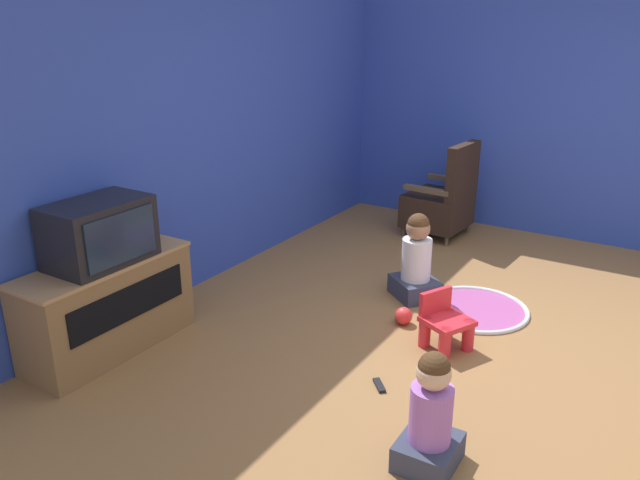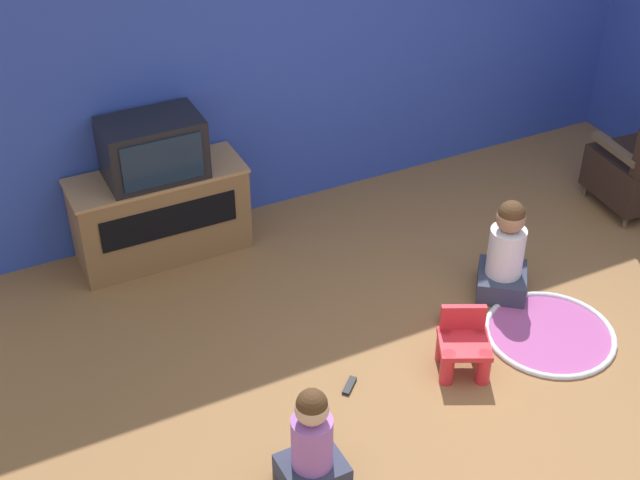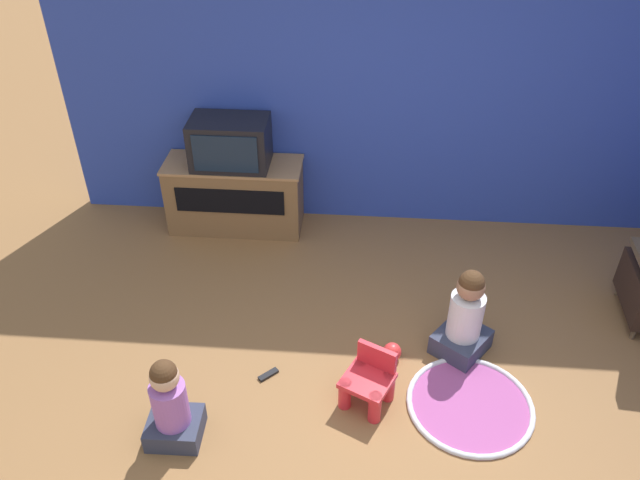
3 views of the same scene
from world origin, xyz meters
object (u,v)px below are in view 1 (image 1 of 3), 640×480
tv_cabinet (107,304)px  black_armchair (442,202)px  television (99,232)px  remote_control (379,385)px  child_watching_left (431,418)px  yellow_kid_chair (445,325)px  toy_ball (404,316)px  child_watching_center (416,262)px

tv_cabinet → black_armchair: black_armchair is taller
television → remote_control: television is taller
child_watching_left → tv_cabinet: bearing=90.0°
television → black_armchair: bearing=-16.7°
tv_cabinet → television: (0.00, -0.01, 0.52)m
child_watching_left → remote_control: child_watching_left is taller
yellow_kid_chair → toy_ball: yellow_kid_chair is taller
television → remote_control: size_ratio=4.77×
television → child_watching_center: 2.45m
child_watching_left → remote_control: bearing=45.5°
television → remote_control: bearing=-72.9°
tv_cabinet → toy_ball: tv_cabinet is taller
child_watching_center → remote_control: bearing=142.0°
television → child_watching_left: (0.05, -2.33, -0.58)m
television → child_watching_left: bearing=-88.8°
tv_cabinet → television: television is taller
television → child_watching_left: television is taller
tv_cabinet → child_watching_center: bearing=-37.3°
tv_cabinet → child_watching_left: (0.05, -2.34, -0.05)m
television → black_armchair: (3.47, -1.04, -0.49)m
child_watching_left → child_watching_center: 2.06m
toy_ball → child_watching_left: bearing=-150.6°
child_watching_center → remote_control: size_ratio=5.17×
television → child_watching_center: television is taller
black_armchair → child_watching_left: black_armchair is taller
child_watching_center → television: bearing=90.1°
child_watching_left → child_watching_center: child_watching_center is taller
toy_ball → black_armchair: bearing=14.3°
toy_ball → remote_control: 0.89m
toy_ball → child_watching_center: bearing=14.4°
television → yellow_kid_chair: size_ratio=1.67×
black_armchair → toy_ball: size_ratio=7.52×
tv_cabinet → yellow_kid_chair: bearing=-57.6°
child_watching_left → child_watching_center: size_ratio=0.91×
television → child_watching_center: (1.90, -1.44, -0.55)m
black_armchair → yellow_kid_chair: size_ratio=2.51×
television → child_watching_left: 2.40m
yellow_kid_chair → child_watching_center: bearing=63.7°
black_armchair → child_watching_left: 3.66m
tv_cabinet → child_watching_center: size_ratio=1.69×
remote_control → child_watching_center: bearing=-28.4°
black_armchair → child_watching_center: 1.62m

